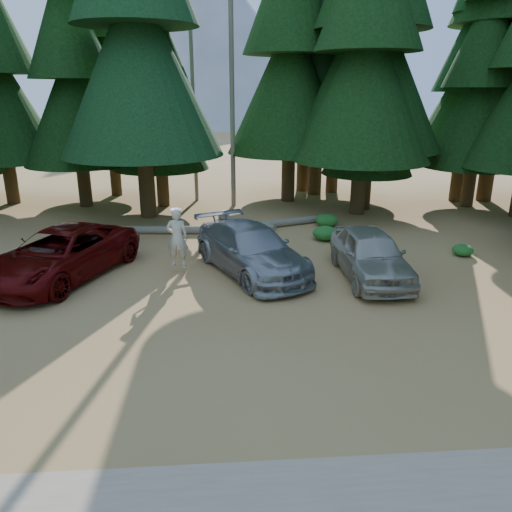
% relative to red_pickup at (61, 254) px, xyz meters
% --- Properties ---
extents(ground, '(160.00, 160.00, 0.00)m').
position_rel_red_pickup_xyz_m(ground, '(5.12, -4.25, -0.81)').
color(ground, '#A57346').
rests_on(ground, ground).
extents(forest_belt_north, '(36.00, 7.00, 22.00)m').
position_rel_red_pickup_xyz_m(forest_belt_north, '(5.12, 10.75, -0.81)').
color(forest_belt_north, black).
rests_on(forest_belt_north, ground).
extents(snag_front, '(0.24, 0.24, 12.00)m').
position_rel_red_pickup_xyz_m(snag_front, '(5.92, 10.25, 5.19)').
color(snag_front, slate).
rests_on(snag_front, ground).
extents(snag_back, '(0.20, 0.20, 10.00)m').
position_rel_red_pickup_xyz_m(snag_back, '(3.92, 11.75, 4.19)').
color(snag_back, slate).
rests_on(snag_back, ground).
extents(mountain_peak, '(48.00, 50.00, 28.00)m').
position_rel_red_pickup_xyz_m(mountain_peak, '(2.53, 83.98, 11.90)').
color(mountain_peak, gray).
rests_on(mountain_peak, ground).
extents(red_pickup, '(4.75, 6.41, 1.62)m').
position_rel_red_pickup_xyz_m(red_pickup, '(0.00, 0.00, 0.00)').
color(red_pickup, '#560707').
rests_on(red_pickup, ground).
extents(silver_minivan_center, '(4.28, 5.93, 1.59)m').
position_rel_red_pickup_xyz_m(silver_minivan_center, '(6.20, 0.09, -0.01)').
color(silver_minivan_center, '#9C9DA3').
rests_on(silver_minivan_center, ground).
extents(silver_minivan_right, '(1.92, 4.74, 1.61)m').
position_rel_red_pickup_xyz_m(silver_minivan_right, '(10.04, -0.72, -0.00)').
color(silver_minivan_right, '#B2AD9E').
rests_on(silver_minivan_right, ground).
extents(frisbee_player, '(0.77, 0.55, 1.98)m').
position_rel_red_pickup_xyz_m(frisbee_player, '(3.75, 0.25, 0.41)').
color(frisbee_player, beige).
rests_on(frisbee_player, ground).
extents(log_left, '(4.73, 0.72, 0.34)m').
position_rel_red_pickup_xyz_m(log_left, '(2.73, 5.04, -0.64)').
color(log_left, slate).
rests_on(log_left, ground).
extents(log_mid, '(2.54, 2.52, 0.27)m').
position_rel_red_pickup_xyz_m(log_mid, '(6.36, 6.25, -0.67)').
color(log_mid, slate).
rests_on(log_mid, ground).
extents(log_right, '(5.07, 2.14, 0.34)m').
position_rel_red_pickup_xyz_m(log_right, '(7.16, 5.55, -0.64)').
color(log_right, slate).
rests_on(log_right, ground).
extents(shrub_far_left, '(1.19, 1.19, 0.66)m').
position_rel_red_pickup_xyz_m(shrub_far_left, '(1.06, 3.57, -0.48)').
color(shrub_far_left, '#1C5E20').
rests_on(shrub_far_left, ground).
extents(shrub_left, '(0.69, 0.69, 0.38)m').
position_rel_red_pickup_xyz_m(shrub_left, '(-0.18, 3.29, -0.62)').
color(shrub_left, '#1C5E20').
rests_on(shrub_left, ground).
extents(shrub_center_left, '(0.94, 0.94, 0.52)m').
position_rel_red_pickup_xyz_m(shrub_center_left, '(4.90, 3.47, -0.55)').
color(shrub_center_left, '#1C5E20').
rests_on(shrub_center_left, ground).
extents(shrub_center_right, '(0.80, 0.80, 0.44)m').
position_rel_red_pickup_xyz_m(shrub_center_right, '(5.92, 3.17, -0.59)').
color(shrub_center_right, '#1C5E20').
rests_on(shrub_center_right, ground).
extents(shrub_right, '(1.04, 1.04, 0.57)m').
position_rel_red_pickup_xyz_m(shrub_right, '(9.48, 3.62, -0.52)').
color(shrub_right, '#1C5E20').
rests_on(shrub_right, ground).
extents(shrub_far_right, '(1.03, 1.03, 0.57)m').
position_rel_red_pickup_xyz_m(shrub_far_right, '(9.99, 5.75, -0.53)').
color(shrub_far_right, '#1C5E20').
rests_on(shrub_far_right, ground).
extents(shrub_edge_east, '(0.77, 0.77, 0.42)m').
position_rel_red_pickup_xyz_m(shrub_edge_east, '(14.17, 1.25, -0.60)').
color(shrub_edge_east, '#1C5E20').
rests_on(shrub_edge_east, ground).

